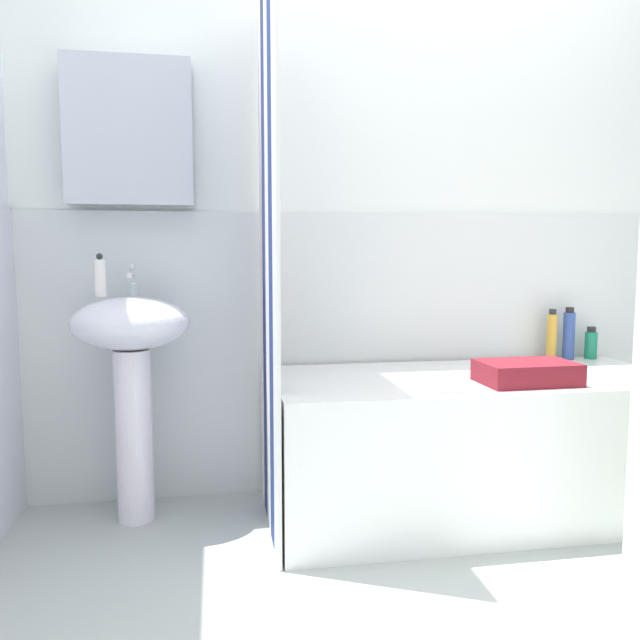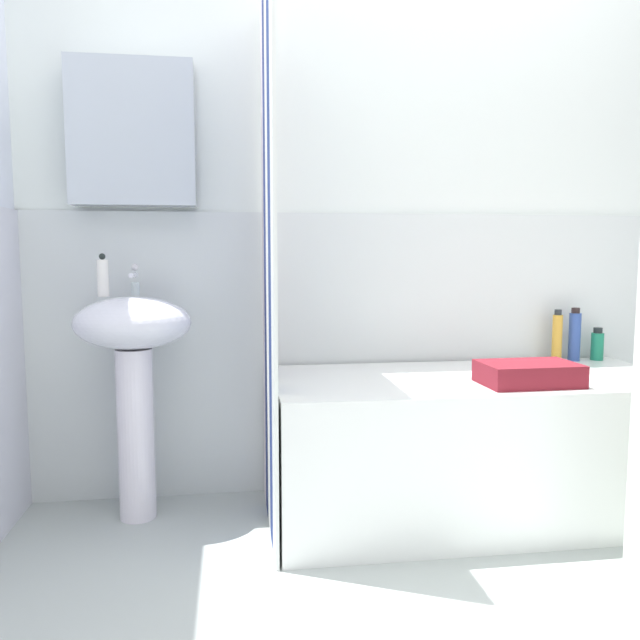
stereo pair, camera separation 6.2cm
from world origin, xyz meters
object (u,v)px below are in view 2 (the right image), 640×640
Objects in this scene: sink at (134,357)px; conditioner_bottle at (557,337)px; bathtub at (474,446)px; lotion_bottle at (597,345)px; towel_folded at (528,374)px; body_wash_bottle at (575,336)px; soap_dispenser at (103,277)px.

sink is 1.80m from conditioner_bottle.
lotion_bottle reaches higher than bathtub.
lotion_bottle is at bearing 39.58° from towel_folded.
bathtub is at bearing -153.79° from body_wash_bottle.
soap_dispenser reaches higher than conditioner_bottle.
lotion_bottle is at bearing 0.76° from body_wash_bottle.
sink is 3.67× the size of body_wash_bottle.
towel_folded is (-0.44, -0.46, -0.07)m from body_wash_bottle.
lotion_bottle is 0.20m from conditioner_bottle.
sink is at bearing -176.31° from lotion_bottle.
soap_dispenser reaches higher than towel_folded.
bathtub is at bearing -157.51° from lotion_bottle.
soap_dispenser is at bearing 172.39° from bathtub.
bathtub is 0.82m from lotion_bottle.
lotion_bottle is 0.12m from body_wash_bottle.
sink is at bearing 173.26° from bathtub.
bathtub is 6.63× the size of body_wash_bottle.
lotion_bottle is (0.68, 0.28, 0.34)m from bathtub.
sink is 0.33m from soap_dispenser.
conditioner_bottle is (-0.19, 0.00, 0.04)m from lotion_bottle.
sink reaches higher than conditioner_bottle.
soap_dispenser is 2.13m from lotion_bottle.
bathtub is 10.77× the size of lotion_bottle.
conditioner_bottle is at bearing 51.82° from towel_folded.
bathtub is at bearing 126.49° from towel_folded.
soap_dispenser reaches higher than lotion_bottle.
sink reaches higher than lotion_bottle.
sink is 5.95× the size of lotion_bottle.
conditioner_bottle is at bearing 30.11° from bathtub.
towel_folded is (-0.55, -0.46, -0.03)m from lotion_bottle.
sink is at bearing -176.14° from body_wash_bottle.
conditioner_bottle is (1.91, 0.10, -0.28)m from soap_dispenser.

